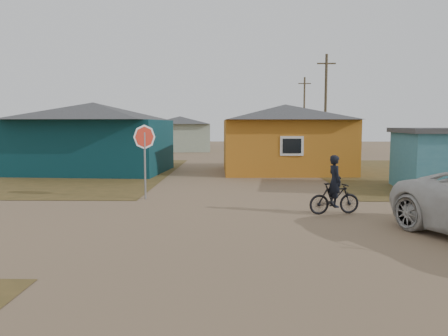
# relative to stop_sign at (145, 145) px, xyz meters

# --- Properties ---
(ground) EXTENTS (120.00, 120.00, 0.00)m
(ground) POSITION_rel_stop_sign_xyz_m (3.76, -4.44, -1.99)
(ground) COLOR #80654A
(house_teal) EXTENTS (8.93, 7.08, 4.00)m
(house_teal) POSITION_rel_stop_sign_xyz_m (-4.74, 9.06, 0.06)
(house_teal) COLOR #092C33
(house_teal) RESTS_ON ground
(house_yellow) EXTENTS (7.72, 6.76, 3.90)m
(house_yellow) POSITION_rel_stop_sign_xyz_m (6.26, 9.56, 0.01)
(house_yellow) COLOR #B66C1C
(house_yellow) RESTS_ON ground
(house_pale_west) EXTENTS (7.04, 6.15, 3.60)m
(house_pale_west) POSITION_rel_stop_sign_xyz_m (-2.24, 29.56, -0.13)
(house_pale_west) COLOR #95A28B
(house_pale_west) RESTS_ON ground
(house_beige_east) EXTENTS (6.95, 6.05, 3.60)m
(house_beige_east) POSITION_rel_stop_sign_xyz_m (13.76, 35.56, -0.13)
(house_beige_east) COLOR tan
(house_beige_east) RESTS_ON ground
(house_pale_north) EXTENTS (6.28, 5.81, 3.40)m
(house_pale_north) POSITION_rel_stop_sign_xyz_m (-10.24, 41.56, -0.24)
(house_pale_north) COLOR #95A28B
(house_pale_north) RESTS_ON ground
(utility_pole_near) EXTENTS (1.40, 0.20, 8.00)m
(utility_pole_near) POSITION_rel_stop_sign_xyz_m (10.26, 17.56, 2.15)
(utility_pole_near) COLOR #4C412D
(utility_pole_near) RESTS_ON ground
(utility_pole_far) EXTENTS (1.40, 0.20, 8.00)m
(utility_pole_far) POSITION_rel_stop_sign_xyz_m (11.26, 33.56, 2.15)
(utility_pole_far) COLOR #4C412D
(utility_pole_far) RESTS_ON ground
(stop_sign) EXTENTS (0.86, 0.31, 2.74)m
(stop_sign) POSITION_rel_stop_sign_xyz_m (0.00, 0.00, 0.00)
(stop_sign) COLOR gray
(stop_sign) RESTS_ON ground
(cyclist) EXTENTS (1.67, 0.76, 1.82)m
(cyclist) POSITION_rel_stop_sign_xyz_m (6.34, -2.61, -1.33)
(cyclist) COLOR black
(cyclist) RESTS_ON ground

